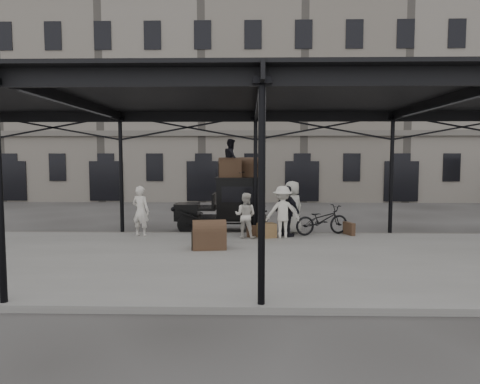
{
  "coord_description": "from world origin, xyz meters",
  "views": [
    {
      "loc": [
        -0.24,
        -13.81,
        2.96
      ],
      "look_at": [
        -0.56,
        1.6,
        1.7
      ],
      "focal_mm": 32.0,
      "sensor_mm": 36.0,
      "label": 1
    }
  ],
  "objects_px": {
    "bicycle": "(322,220)",
    "steamer_trunk_platform": "(209,237)",
    "steamer_trunk_roof_near": "(230,169)",
    "porter_official": "(287,211)",
    "taxi": "(232,202)",
    "porter_left": "(141,211)"
  },
  "relations": [
    {
      "from": "steamer_trunk_roof_near",
      "to": "porter_official",
      "type": "bearing_deg",
      "value": -44.46
    },
    {
      "from": "porter_official",
      "to": "steamer_trunk_platform",
      "type": "relative_size",
      "value": 1.78
    },
    {
      "from": "porter_left",
      "to": "porter_official",
      "type": "xyz_separation_m",
      "value": [
        5.2,
        -0.01,
        0.01
      ]
    },
    {
      "from": "porter_official",
      "to": "porter_left",
      "type": "bearing_deg",
      "value": 46.92
    },
    {
      "from": "porter_official",
      "to": "steamer_trunk_platform",
      "type": "height_order",
      "value": "porter_official"
    },
    {
      "from": "bicycle",
      "to": "porter_official",
      "type": "bearing_deg",
      "value": 89.64
    },
    {
      "from": "porter_left",
      "to": "bicycle",
      "type": "distance_m",
      "value": 6.53
    },
    {
      "from": "bicycle",
      "to": "steamer_trunk_platform",
      "type": "xyz_separation_m",
      "value": [
        -3.87,
        -2.5,
        -0.17
      ]
    },
    {
      "from": "taxi",
      "to": "bicycle",
      "type": "distance_m",
      "value": 3.63
    },
    {
      "from": "porter_left",
      "to": "steamer_trunk_platform",
      "type": "bearing_deg",
      "value": 160.63
    },
    {
      "from": "porter_left",
      "to": "steamer_trunk_roof_near",
      "type": "relative_size",
      "value": 2.07
    },
    {
      "from": "taxi",
      "to": "bicycle",
      "type": "height_order",
      "value": "taxi"
    },
    {
      "from": "porter_left",
      "to": "steamer_trunk_roof_near",
      "type": "bearing_deg",
      "value": -134.31
    },
    {
      "from": "taxi",
      "to": "porter_left",
      "type": "bearing_deg",
      "value": -150.37
    },
    {
      "from": "porter_left",
      "to": "taxi",
      "type": "bearing_deg",
      "value": -131.43
    },
    {
      "from": "bicycle",
      "to": "steamer_trunk_platform",
      "type": "height_order",
      "value": "bicycle"
    },
    {
      "from": "porter_official",
      "to": "taxi",
      "type": "bearing_deg",
      "value": 4.82
    },
    {
      "from": "bicycle",
      "to": "steamer_trunk_roof_near",
      "type": "distance_m",
      "value": 4.01
    },
    {
      "from": "steamer_trunk_roof_near",
      "to": "steamer_trunk_platform",
      "type": "xyz_separation_m",
      "value": [
        -0.47,
        -3.65,
        -1.97
      ]
    },
    {
      "from": "porter_official",
      "to": "steamer_trunk_platform",
      "type": "xyz_separation_m",
      "value": [
        -2.57,
        -2.08,
        -0.53
      ]
    },
    {
      "from": "taxi",
      "to": "porter_left",
      "type": "distance_m",
      "value": 3.68
    },
    {
      "from": "steamer_trunk_roof_near",
      "to": "bicycle",
      "type": "bearing_deg",
      "value": -26.26
    }
  ]
}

